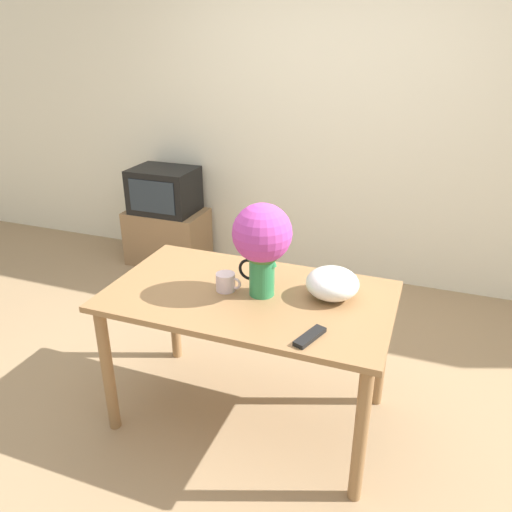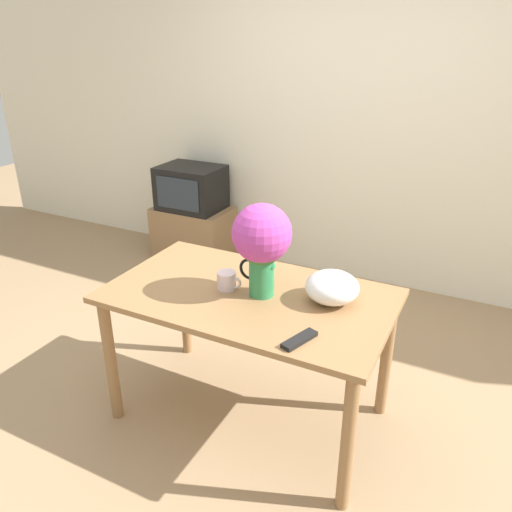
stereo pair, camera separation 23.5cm
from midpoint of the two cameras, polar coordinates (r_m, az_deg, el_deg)
ground_plane at (r=2.93m, az=-2.94°, el=-16.38°), size 12.00×12.00×0.00m
wall_back at (r=4.02m, az=7.37°, el=15.29°), size 8.00×0.05×2.60m
table at (r=2.48m, az=-3.52°, el=-6.45°), size 1.38×0.80×0.74m
flower_vase at (r=2.30m, az=-2.22°, el=1.79°), size 0.28×0.28×0.46m
coffee_mug at (r=2.45m, az=-6.18°, el=-3.04°), size 0.13×0.10×0.09m
white_bowl at (r=2.38m, az=5.93°, el=-3.20°), size 0.25×0.25×0.15m
remote_control at (r=2.09m, az=2.95°, el=-9.28°), size 0.11×0.18×0.02m
tv_stand at (r=4.55m, az=-11.49°, el=2.17°), size 0.68×0.43×0.48m
tv_set at (r=4.41m, az=-11.96°, el=7.35°), size 0.54×0.42×0.38m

